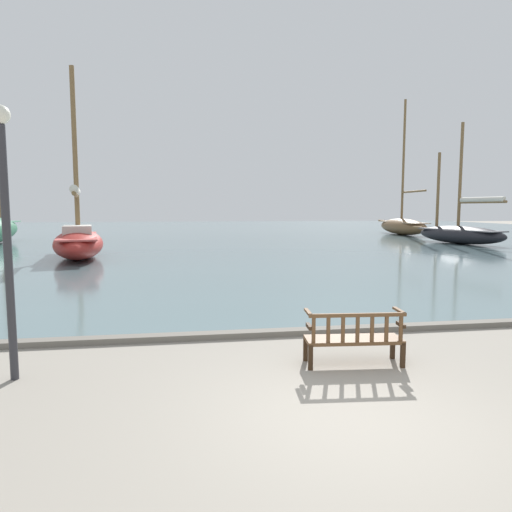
{
  "coord_description": "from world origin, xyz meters",
  "views": [
    {
      "loc": [
        -1.99,
        -5.11,
        2.6
      ],
      "look_at": [
        0.39,
        10.0,
        1.0
      ],
      "focal_mm": 32.0,
      "sensor_mm": 36.0,
      "label": 1
    }
  ],
  "objects_px": {
    "park_bench": "(354,337)",
    "sailboat_nearest_port": "(460,232)",
    "sailboat_far_port": "(402,225)",
    "lamp_post": "(6,216)",
    "sailboat_centre_channel": "(78,240)"
  },
  "relations": [
    {
      "from": "sailboat_far_port",
      "to": "park_bench",
      "type": "bearing_deg",
      "value": -117.76
    },
    {
      "from": "sailboat_nearest_port",
      "to": "lamp_post",
      "type": "xyz_separation_m",
      "value": [
        -22.08,
        -22.68,
        1.6
      ]
    },
    {
      "from": "lamp_post",
      "to": "park_bench",
      "type": "bearing_deg",
      "value": -2.03
    },
    {
      "from": "lamp_post",
      "to": "sailboat_centre_channel",
      "type": "bearing_deg",
      "value": 99.19
    },
    {
      "from": "sailboat_nearest_port",
      "to": "lamp_post",
      "type": "distance_m",
      "value": 31.69
    },
    {
      "from": "sailboat_far_port",
      "to": "sailboat_centre_channel",
      "type": "bearing_deg",
      "value": -147.21
    },
    {
      "from": "sailboat_far_port",
      "to": "sailboat_nearest_port",
      "type": "xyz_separation_m",
      "value": [
        -1.3,
        -11.36,
        -0.09
      ]
    },
    {
      "from": "sailboat_centre_channel",
      "to": "lamp_post",
      "type": "relative_size",
      "value": 2.49
    },
    {
      "from": "park_bench",
      "to": "sailboat_far_port",
      "type": "distance_m",
      "value": 38.68
    },
    {
      "from": "sailboat_centre_channel",
      "to": "sailboat_nearest_port",
      "type": "bearing_deg",
      "value": 12.47
    },
    {
      "from": "sailboat_nearest_port",
      "to": "park_bench",
      "type": "bearing_deg",
      "value": -126.17
    },
    {
      "from": "sailboat_far_port",
      "to": "lamp_post",
      "type": "relative_size",
      "value": 3.12
    },
    {
      "from": "park_bench",
      "to": "sailboat_nearest_port",
      "type": "bearing_deg",
      "value": 53.83
    },
    {
      "from": "sailboat_far_port",
      "to": "sailboat_nearest_port",
      "type": "bearing_deg",
      "value": -96.53
    },
    {
      "from": "park_bench",
      "to": "sailboat_nearest_port",
      "type": "distance_m",
      "value": 28.33
    }
  ]
}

